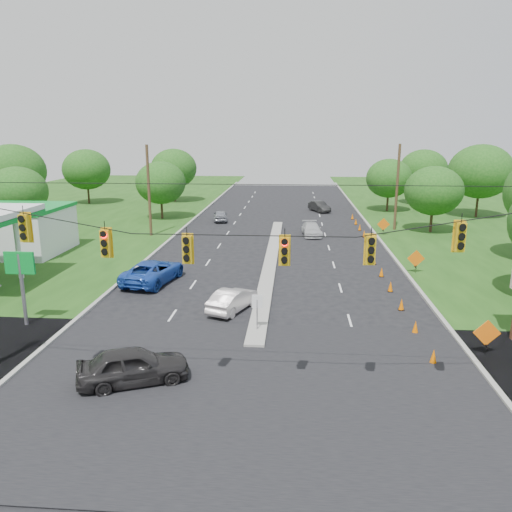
{
  "coord_description": "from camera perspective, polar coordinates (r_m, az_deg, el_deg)",
  "views": [
    {
      "loc": [
        1.81,
        -18.22,
        10.16
      ],
      "look_at": [
        -0.46,
        11.24,
        2.8
      ],
      "focal_mm": 35.0,
      "sensor_mm": 36.0,
      "label": 1
    }
  ],
  "objects": [
    {
      "name": "cone_1",
      "position": [
        27.35,
        17.75,
        -7.73
      ],
      "size": [
        0.32,
        0.32,
        0.7
      ],
      "primitive_type": "cone",
      "color": "#EE6800",
      "rests_on": "ground"
    },
    {
      "name": "blue_pickup",
      "position": [
        35.22,
        -11.68,
        -1.72
      ],
      "size": [
        3.71,
        6.16,
        1.6
      ],
      "primitive_type": "imported",
      "rotation": [
        0.0,
        0.0,
        2.95
      ],
      "color": "#1F4AB2",
      "rests_on": "ground"
    },
    {
      "name": "tree_2",
      "position": [
        55.97,
        -25.6,
        6.65
      ],
      "size": [
        5.88,
        5.88,
        6.86
      ],
      "color": "black",
      "rests_on": "ground"
    },
    {
      "name": "cone_7",
      "position": [
        47.28,
        12.81,
        1.66
      ],
      "size": [
        0.32,
        0.32,
        0.7
      ],
      "primitive_type": "cone",
      "color": "#EE6800",
      "rests_on": "ground"
    },
    {
      "name": "tree_4",
      "position": [
        76.47,
        -18.8,
        9.35
      ],
      "size": [
        6.72,
        6.72,
        7.84
      ],
      "color": "black",
      "rests_on": "ground"
    },
    {
      "name": "ground",
      "position": [
        20.94,
        -1.15,
        -15.04
      ],
      "size": [
        160.0,
        160.0,
        0.0
      ],
      "primitive_type": "plane",
      "color": "black",
      "rests_on": "ground"
    },
    {
      "name": "cone_5",
      "position": [
        40.45,
        13.35,
        -0.44
      ],
      "size": [
        0.32,
        0.32,
        0.7
      ],
      "primitive_type": "cone",
      "color": "#EE6800",
      "rests_on": "ground"
    },
    {
      "name": "silver_car_oncoming",
      "position": [
        58.64,
        -4.1,
        4.61
      ],
      "size": [
        2.14,
        4.0,
        1.29
      ],
      "primitive_type": "imported",
      "rotation": [
        0.0,
        0.0,
        3.31
      ],
      "color": "gray",
      "rests_on": "ground"
    },
    {
      "name": "dark_car_receding",
      "position": [
        66.19,
        7.25,
        5.63
      ],
      "size": [
        2.98,
        4.29,
        1.34
      ],
      "primitive_type": "imported",
      "rotation": [
        0.0,
        0.0,
        0.43
      ],
      "color": "black",
      "rests_on": "ground"
    },
    {
      "name": "curb_right",
      "position": [
        49.97,
        13.87,
        1.84
      ],
      "size": [
        0.25,
        110.0,
        0.16
      ],
      "primitive_type": "cube",
      "color": "gray",
      "rests_on": "ground"
    },
    {
      "name": "median_sign",
      "position": [
        25.8,
        0.13,
        -5.71
      ],
      "size": [
        0.55,
        0.06,
        2.05
      ],
      "color": "gray",
      "rests_on": "ground"
    },
    {
      "name": "white_sedan",
      "position": [
        29.23,
        -2.68,
        -4.99
      ],
      "size": [
        2.77,
        4.23,
        1.32
      ],
      "primitive_type": "imported",
      "rotation": [
        0.0,
        0.0,
        2.76
      ],
      "color": "silver",
      "rests_on": "ground"
    },
    {
      "name": "work_sign_0",
      "position": [
        25.63,
        24.87,
        -8.1
      ],
      "size": [
        1.27,
        0.58,
        1.37
      ],
      "color": "black",
      "rests_on": "ground"
    },
    {
      "name": "work_sign_2",
      "position": [
        51.82,
        14.36,
        3.47
      ],
      "size": [
        1.27,
        0.58,
        1.37
      ],
      "color": "black",
      "rests_on": "ground"
    },
    {
      "name": "cone_2",
      "position": [
        30.55,
        16.29,
        -5.33
      ],
      "size": [
        0.32,
        0.32,
        0.7
      ],
      "primitive_type": "cone",
      "color": "#EE6800",
      "rests_on": "ground"
    },
    {
      "name": "cone_3",
      "position": [
        33.81,
        15.12,
        -3.38
      ],
      "size": [
        0.32,
        0.32,
        0.7
      ],
      "primitive_type": "cone",
      "color": "#EE6800",
      "rests_on": "ground"
    },
    {
      "name": "silver_car_far",
      "position": [
        50.59,
        6.37,
        3.05
      ],
      "size": [
        2.16,
        4.53,
        1.28
      ],
      "primitive_type": "imported",
      "rotation": [
        0.0,
        0.0,
        0.09
      ],
      "color": "silver",
      "rests_on": "ground"
    },
    {
      "name": "tree_9",
      "position": [
        54.43,
        19.65,
        7.04
      ],
      "size": [
        5.88,
        5.88,
        6.86
      ],
      "color": "black",
      "rests_on": "ground"
    },
    {
      "name": "work_sign_1",
      "position": [
        38.41,
        17.81,
        -0.36
      ],
      "size": [
        1.27,
        0.58,
        1.37
      ],
      "color": "black",
      "rests_on": "ground"
    },
    {
      "name": "signal_span",
      "position": [
        18.08,
        -1.69,
        -2.69
      ],
      "size": [
        25.6,
        0.32,
        9.0
      ],
      "color": "#422D1C",
      "rests_on": "ground"
    },
    {
      "name": "cone_0",
      "position": [
        24.23,
        19.62,
        -10.76
      ],
      "size": [
        0.32,
        0.32,
        0.7
      ],
      "primitive_type": "cone",
      "color": "#EE6800",
      "rests_on": "ground"
    },
    {
      "name": "black_sedan",
      "position": [
        21.71,
        -13.84,
        -12.06
      ],
      "size": [
        4.9,
        3.41,
        1.55
      ],
      "primitive_type": "imported",
      "rotation": [
        0.0,
        0.0,
        1.96
      ],
      "color": "#252324",
      "rests_on": "ground"
    },
    {
      "name": "tree_10",
      "position": [
        66.22,
        24.28,
        8.8
      ],
      "size": [
        7.56,
        7.56,
        8.82
      ],
      "color": "black",
      "rests_on": "ground"
    },
    {
      "name": "median",
      "position": [
        40.56,
        1.71,
        -0.53
      ],
      "size": [
        1.0,
        34.0,
        0.18
      ],
      "primitive_type": "cube",
      "color": "gray",
      "rests_on": "ground"
    },
    {
      "name": "cone_10",
      "position": [
        57.5,
        11.35,
        3.88
      ],
      "size": [
        0.32,
        0.32,
        0.7
      ],
      "primitive_type": "cone",
      "color": "#EE6800",
      "rests_on": "ground"
    },
    {
      "name": "cross_street",
      "position": [
        20.94,
        -1.15,
        -15.04
      ],
      "size": [
        160.0,
        14.0,
        0.02
      ],
      "primitive_type": "cube",
      "color": "black",
      "rests_on": "ground"
    },
    {
      "name": "cone_9",
      "position": [
        54.08,
        11.77,
        3.24
      ],
      "size": [
        0.32,
        0.32,
        0.7
      ],
      "primitive_type": "cone",
      "color": "#EE6800",
      "rests_on": "ground"
    },
    {
      "name": "curb_left",
      "position": [
        50.7,
        -9.28,
        2.24
      ],
      "size": [
        0.25,
        110.0,
        0.16
      ],
      "primitive_type": "cube",
      "color": "gray",
      "rests_on": "ground"
    },
    {
      "name": "tree_3",
      "position": [
        67.48,
        -25.99,
        8.7
      ],
      "size": [
        7.56,
        7.56,
        8.82
      ],
      "color": "black",
      "rests_on": "ground"
    },
    {
      "name": "utility_pole_far_left",
      "position": [
        50.62,
        -12.14,
        7.25
      ],
      "size": [
        0.28,
        0.28,
        9.0
      ],
      "primitive_type": "cylinder",
      "color": "#422D1C",
      "rests_on": "ground"
    },
    {
      "name": "tree_12",
      "position": [
        67.59,
        14.96,
        8.57
      ],
      "size": [
        5.88,
        5.88,
        6.86
      ],
      "color": "black",
      "rests_on": "ground"
    },
    {
      "name": "tree_11",
      "position": [
        75.63,
        18.57,
        9.32
      ],
      "size": [
        6.72,
        6.72,
        7.84
      ],
      "color": "black",
      "rests_on": "ground"
    },
    {
      "name": "cone_11",
      "position": [
        60.92,
        10.97,
        4.46
      ],
      "size": [
        0.32,
        0.32,
        0.7
      ],
      "primitive_type": "cone",
      "color": "#EE6800",
      "rests_on": "ground"
    },
    {
      "name": "cone_4",
      "position": [
        37.11,
        14.15,
        -1.78
      ],
      "size": [
        0.32,
        0.32,
        0.7
      ],
      "primitive_type": "cone",
      "color": "#EE6800",
      "rests_on": "ground"
    },
    {
      "name": "tree_6",
      "position": [
        75.54,
        -9.38,
        9.85
      ],
      "size": [
        6.72,
        6.72,
        7.84
      ],
      "color": "black",
      "rests_on": "ground"
    },
    {
      "name": "utility_pole_far_right",
      "position": [
        54.58,
        15.82,
        7.51
      ],
      "size": [
        0.28,
        0.28,
        9.0
      ],
      "primitive_type": "cylinder",
      "color": "#422D1C",
      "rests_on": "ground"
    },
    {
      "name": "tree_5",
      "position": [
        60.61,
        -10.84,
        8.22
      ],
      "size": [
        5.88,
        5.88,
        6.86
      ],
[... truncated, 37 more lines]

